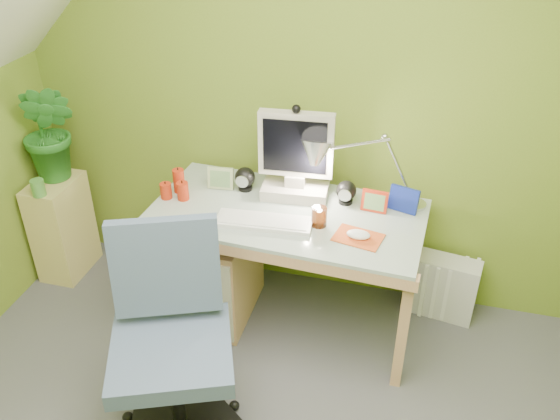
% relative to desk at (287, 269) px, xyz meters
% --- Properties ---
extents(wall_back, '(3.20, 0.01, 2.40)m').
position_rel_desk_xyz_m(wall_back, '(0.01, 0.42, 0.83)').
color(wall_back, olive).
rests_on(wall_back, floor).
extents(desk, '(1.40, 0.75, 0.73)m').
position_rel_desk_xyz_m(desk, '(0.00, 0.00, 0.00)').
color(desk, tan).
rests_on(desk, floor).
extents(monitor, '(0.40, 0.25, 0.52)m').
position_rel_desk_xyz_m(monitor, '(-0.00, 0.18, 0.63)').
color(monitor, beige).
rests_on(monitor, desk).
extents(speaker_left, '(0.11, 0.11, 0.13)m').
position_rel_desk_xyz_m(speaker_left, '(-0.27, 0.16, 0.43)').
color(speaker_left, black).
rests_on(speaker_left, desk).
extents(speaker_right, '(0.10, 0.10, 0.12)m').
position_rel_desk_xyz_m(speaker_right, '(0.27, 0.16, 0.43)').
color(speaker_right, black).
rests_on(speaker_right, desk).
extents(keyboard, '(0.48, 0.19, 0.02)m').
position_rel_desk_xyz_m(keyboard, '(-0.08, -0.14, 0.38)').
color(keyboard, silver).
rests_on(keyboard, desk).
extents(mousepad, '(0.25, 0.20, 0.01)m').
position_rel_desk_xyz_m(mousepad, '(0.38, -0.14, 0.37)').
color(mousepad, '#C94E1F').
rests_on(mousepad, desk).
extents(mouse, '(0.12, 0.08, 0.04)m').
position_rel_desk_xyz_m(mouse, '(0.38, -0.14, 0.38)').
color(mouse, white).
rests_on(mouse, mousepad).
extents(amber_tumbler, '(0.09, 0.09, 0.10)m').
position_rel_desk_xyz_m(amber_tumbler, '(0.18, -0.08, 0.41)').
color(amber_tumbler, '#903D15').
rests_on(amber_tumbler, desk).
extents(candle_cluster, '(0.19, 0.18, 0.13)m').
position_rel_desk_xyz_m(candle_cluster, '(-0.60, 0.01, 0.43)').
color(candle_cluster, red).
rests_on(candle_cluster, desk).
extents(photo_frame_red, '(0.13, 0.03, 0.11)m').
position_rel_desk_xyz_m(photo_frame_red, '(0.42, 0.12, 0.42)').
color(photo_frame_red, red).
rests_on(photo_frame_red, desk).
extents(photo_frame_blue, '(0.15, 0.06, 0.13)m').
position_rel_desk_xyz_m(photo_frame_blue, '(0.56, 0.16, 0.43)').
color(photo_frame_blue, navy).
rests_on(photo_frame_blue, desk).
extents(photo_frame_green, '(0.14, 0.03, 0.12)m').
position_rel_desk_xyz_m(photo_frame_green, '(-0.40, 0.14, 0.42)').
color(photo_frame_green, '#AFC185').
rests_on(photo_frame_green, desk).
extents(desk_lamp, '(0.56, 0.26, 0.59)m').
position_rel_desk_xyz_m(desk_lamp, '(0.45, 0.18, 0.66)').
color(desk_lamp, '#A9A9AD').
rests_on(desk_lamp, desk).
extents(side_ledge, '(0.23, 0.36, 0.63)m').
position_rel_desk_xyz_m(side_ledge, '(-1.44, 0.12, -0.05)').
color(side_ledge, '#D6C170').
rests_on(side_ledge, floor).
extents(potted_plant, '(0.36, 0.31, 0.60)m').
position_rel_desk_xyz_m(potted_plant, '(-1.41, 0.17, 0.56)').
color(potted_plant, '#276E24').
rests_on(potted_plant, side_ledge).
extents(green_cup, '(0.08, 0.08, 0.10)m').
position_rel_desk_xyz_m(green_cup, '(-1.42, -0.03, 0.31)').
color(green_cup, '#589E42').
rests_on(green_cup, side_ledge).
extents(task_chair, '(0.74, 0.74, 1.03)m').
position_rel_desk_xyz_m(task_chair, '(-0.29, -0.83, 0.15)').
color(task_chair, '#465773').
rests_on(task_chair, floor).
extents(radiator, '(0.39, 0.20, 0.37)m').
position_rel_desk_xyz_m(radiator, '(0.83, 0.30, -0.18)').
color(radiator, silver).
rests_on(radiator, floor).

